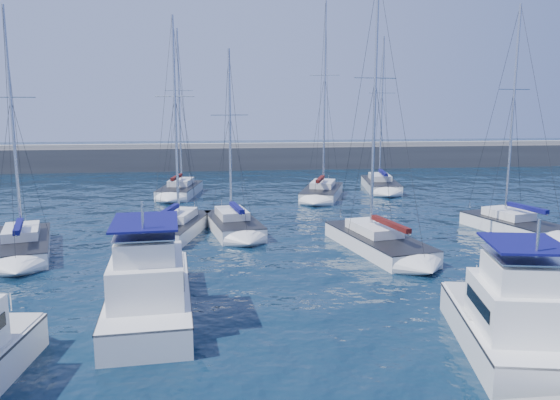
{
  "coord_description": "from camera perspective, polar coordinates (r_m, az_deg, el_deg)",
  "views": [
    {
      "loc": [
        -4.93,
        -23.22,
        8.81
      ],
      "look_at": [
        -1.12,
        9.39,
        3.0
      ],
      "focal_mm": 35.0,
      "sensor_mm": 36.0,
      "label": 1
    }
  ],
  "objects": [
    {
      "name": "sailboat_back_c",
      "position": [
        57.61,
        10.45,
        1.61
      ],
      "size": [
        4.3,
        9.08,
        15.87
      ],
      "rotation": [
        0.0,
        0.0,
        -0.15
      ],
      "color": "white",
      "rests_on": "ground"
    },
    {
      "name": "sailboat_mid_e",
      "position": [
        41.08,
        23.08,
        -2.39
      ],
      "size": [
        4.79,
        7.85,
        15.66
      ],
      "rotation": [
        0.0,
        0.0,
        0.25
      ],
      "color": "white",
      "rests_on": "ground"
    },
    {
      "name": "sailboat_back_a",
      "position": [
        53.96,
        -10.39,
        1.06
      ],
      "size": [
        4.29,
        8.15,
        16.14
      ],
      "rotation": [
        0.0,
        0.0,
        -0.16
      ],
      "color": "white",
      "rests_on": "ground"
    },
    {
      "name": "sailboat_mid_c",
      "position": [
        38.05,
        -4.9,
        -2.6
      ],
      "size": [
        4.18,
        7.67,
        12.8
      ],
      "rotation": [
        0.0,
        0.0,
        0.18
      ],
      "color": "white",
      "rests_on": "ground"
    },
    {
      "name": "sailboat_mid_a",
      "position": [
        35.96,
        -25.37,
        -4.27
      ],
      "size": [
        5.07,
        8.64,
        14.69
      ],
      "rotation": [
        0.0,
        0.0,
        0.26
      ],
      "color": "white",
      "rests_on": "ground"
    },
    {
      "name": "sailboat_back_b",
      "position": [
        51.96,
        4.42,
        0.88
      ],
      "size": [
        5.61,
        8.68,
        18.42
      ],
      "rotation": [
        0.0,
        0.0,
        -0.33
      ],
      "color": "white",
      "rests_on": "ground"
    },
    {
      "name": "sailboat_mid_d",
      "position": [
        33.84,
        10.11,
        -4.28
      ],
      "size": [
        4.89,
        9.5,
        16.58
      ],
      "rotation": [
        0.0,
        0.0,
        0.2
      ],
      "color": "white",
      "rests_on": "ground"
    },
    {
      "name": "motor_yacht_stbd_inner",
      "position": [
        21.43,
        22.9,
        -11.79
      ],
      "size": [
        4.63,
        8.14,
        4.69
      ],
      "rotation": [
        0.0,
        0.0,
        -0.2
      ],
      "color": "white",
      "rests_on": "ground"
    },
    {
      "name": "breakwater",
      "position": [
        75.78,
        -2.91,
        4.15
      ],
      "size": [
        160.0,
        6.0,
        4.45
      ],
      "color": "#424244",
      "rests_on": "ground"
    },
    {
      "name": "ground",
      "position": [
        25.32,
        5.07,
        -10.37
      ],
      "size": [
        220.0,
        220.0,
        0.0
      ],
      "primitive_type": "plane",
      "color": "black",
      "rests_on": "ground"
    },
    {
      "name": "motor_yacht_port_inner",
      "position": [
        23.76,
        -13.51,
        -9.1
      ],
      "size": [
        4.1,
        10.17,
        4.69
      ],
      "rotation": [
        0.0,
        0.0,
        0.08
      ],
      "color": "white",
      "rests_on": "ground"
    },
    {
      "name": "sailboat_mid_b",
      "position": [
        37.85,
        -10.85,
        -2.79
      ],
      "size": [
        4.84,
        8.37,
        14.86
      ],
      "rotation": [
        0.0,
        0.0,
        -0.24
      ],
      "color": "white",
      "rests_on": "ground"
    }
  ]
}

